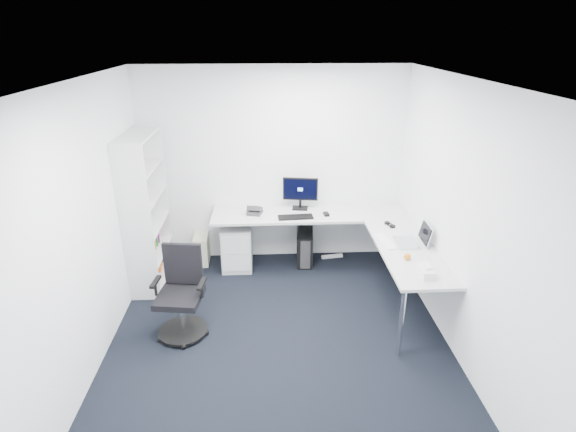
{
  "coord_description": "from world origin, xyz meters",
  "views": [
    {
      "loc": [
        -0.11,
        -3.86,
        3.11
      ],
      "look_at": [
        0.15,
        1.05,
        1.05
      ],
      "focal_mm": 28.0,
      "sensor_mm": 36.0,
      "label": 1
    }
  ],
  "objects_px": {
    "bookshelf": "(145,211)",
    "task_chair": "(179,295)",
    "laptop": "(407,234)",
    "l_desk": "(317,250)",
    "monitor": "(300,193)"
  },
  "relations": [
    {
      "from": "monitor",
      "to": "laptop",
      "type": "height_order",
      "value": "monitor"
    },
    {
      "from": "l_desk",
      "to": "laptop",
      "type": "height_order",
      "value": "laptop"
    },
    {
      "from": "l_desk",
      "to": "bookshelf",
      "type": "bearing_deg",
      "value": 178.68
    },
    {
      "from": "laptop",
      "to": "task_chair",
      "type": "bearing_deg",
      "value": -167.56
    },
    {
      "from": "l_desk",
      "to": "laptop",
      "type": "xyz_separation_m",
      "value": [
        0.95,
        -0.67,
        0.53
      ]
    },
    {
      "from": "l_desk",
      "to": "task_chair",
      "type": "relative_size",
      "value": 2.79
    },
    {
      "from": "bookshelf",
      "to": "laptop",
      "type": "distance_m",
      "value": 3.21
    },
    {
      "from": "task_chair",
      "to": "l_desk",
      "type": "bearing_deg",
      "value": 42.96
    },
    {
      "from": "task_chair",
      "to": "monitor",
      "type": "xyz_separation_m",
      "value": [
        1.41,
        1.62,
        0.54
      ]
    },
    {
      "from": "bookshelf",
      "to": "task_chair",
      "type": "bearing_deg",
      "value": -64.25
    },
    {
      "from": "bookshelf",
      "to": "task_chair",
      "type": "xyz_separation_m",
      "value": [
        0.58,
        -1.19,
        -0.49
      ]
    },
    {
      "from": "bookshelf",
      "to": "monitor",
      "type": "height_order",
      "value": "bookshelf"
    },
    {
      "from": "bookshelf",
      "to": "monitor",
      "type": "xyz_separation_m",
      "value": [
        1.99,
        0.43,
        0.05
      ]
    },
    {
      "from": "l_desk",
      "to": "task_chair",
      "type": "bearing_deg",
      "value": -144.44
    },
    {
      "from": "monitor",
      "to": "laptop",
      "type": "relative_size",
      "value": 1.36
    }
  ]
}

